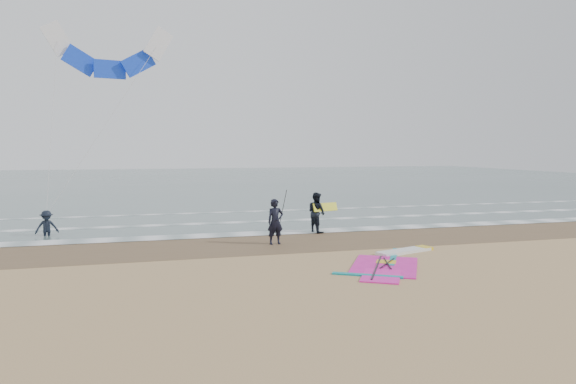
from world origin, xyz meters
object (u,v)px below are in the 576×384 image
object	(u,v)px
person_standing	(275,222)
person_wading	(46,220)
windsurf_rig	(392,262)
surf_kite	(109,56)
person_walking	(316,212)

from	to	relation	value
person_standing	person_wading	xyz separation A→B (m)	(-9.47, 4.57, -0.18)
windsurf_rig	surf_kite	size ratio (longest dim) A/B	0.55
surf_kite	person_standing	bearing A→B (deg)	-49.22
person_standing	person_wading	world-z (taller)	person_standing
person_standing	surf_kite	bearing A→B (deg)	123.18
surf_kite	windsurf_rig	bearing A→B (deg)	-51.05
person_walking	person_wading	xyz separation A→B (m)	(-12.04, 2.18, -0.19)
windsurf_rig	person_walking	distance (m)	6.83
person_walking	surf_kite	bearing A→B (deg)	37.32
windsurf_rig	person_wading	xyz separation A→B (m)	(-12.56, 8.93, 0.72)
person_standing	surf_kite	distance (m)	12.99
windsurf_rig	person_standing	xyz separation A→B (m)	(-3.09, 4.35, 0.91)
person_standing	surf_kite	size ratio (longest dim) A/B	0.20
person_wading	surf_kite	world-z (taller)	surf_kite
person_walking	person_wading	distance (m)	12.24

